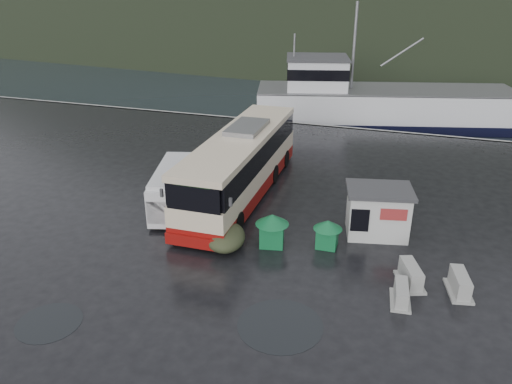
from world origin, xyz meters
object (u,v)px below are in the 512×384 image
(dome_tent, at_px, (226,246))
(jersey_barrier_a, at_px, (400,302))
(ticket_kiosk, at_px, (375,234))
(jersey_barrier_c, at_px, (458,292))
(white_van, at_px, (177,208))
(waste_bin_right, at_px, (272,244))
(fishing_trawler, at_px, (384,111))
(waste_bin_left, at_px, (327,246))
(jersey_barrier_b, at_px, (409,283))
(coach_bus, at_px, (242,194))

(dome_tent, height_order, jersey_barrier_a, dome_tent)
(ticket_kiosk, relative_size, jersey_barrier_c, 1.82)
(white_van, bearing_deg, waste_bin_right, -35.57)
(ticket_kiosk, bearing_deg, fishing_trawler, 81.89)
(waste_bin_left, xyz_separation_m, dome_tent, (-4.48, -1.46, 0.00))
(jersey_barrier_b, distance_m, fishing_trawler, 28.40)
(white_van, xyz_separation_m, dome_tent, (4.03, -3.01, 0.00))
(jersey_barrier_b, distance_m, jersey_barrier_c, 1.88)
(coach_bus, bearing_deg, ticket_kiosk, -18.18)
(ticket_kiosk, bearing_deg, coach_bus, 150.72)
(white_van, xyz_separation_m, waste_bin_right, (6.02, -2.17, 0.00))
(waste_bin_right, relative_size, fishing_trawler, 0.06)
(coach_bus, bearing_deg, waste_bin_right, -57.61)
(coach_bus, xyz_separation_m, jersey_barrier_b, (9.58, -6.36, 0.00))
(jersey_barrier_b, bearing_deg, ticket_kiosk, 114.23)
(jersey_barrier_a, relative_size, fishing_trawler, 0.06)
(waste_bin_left, height_order, jersey_barrier_b, waste_bin_left)
(coach_bus, height_order, waste_bin_right, coach_bus)
(white_van, distance_m, dome_tent, 5.03)
(dome_tent, xyz_separation_m, jersey_barrier_c, (10.18, -0.55, 0.00))
(ticket_kiosk, height_order, jersey_barrier_a, ticket_kiosk)
(ticket_kiosk, height_order, jersey_barrier_c, ticket_kiosk)
(white_van, bearing_deg, dome_tent, -52.50)
(coach_bus, xyz_separation_m, white_van, (-2.74, -2.84, 0.00))
(white_van, relative_size, waste_bin_left, 4.19)
(white_van, height_order, waste_bin_right, white_van)
(waste_bin_left, height_order, fishing_trawler, fishing_trawler)
(waste_bin_right, xyz_separation_m, jersey_barrier_a, (6.00, -2.74, 0.00))
(waste_bin_left, bearing_deg, jersey_barrier_b, -27.29)
(jersey_barrier_c, height_order, fishing_trawler, fishing_trawler)
(jersey_barrier_a, bearing_deg, ticket_kiosk, 105.35)
(waste_bin_left, distance_m, waste_bin_right, 2.57)
(dome_tent, relative_size, jersey_barrier_c, 1.51)
(dome_tent, distance_m, jersey_barrier_b, 8.31)
(waste_bin_left, bearing_deg, white_van, 169.65)
(ticket_kiosk, xyz_separation_m, jersey_barrier_a, (1.46, -5.31, 0.00))
(white_van, bearing_deg, coach_bus, 30.30)
(fishing_trawler, bearing_deg, waste_bin_right, -110.56)
(jersey_barrier_a, xyz_separation_m, jersey_barrier_c, (2.19, 1.35, 0.00))
(ticket_kiosk, xyz_separation_m, jersey_barrier_b, (1.76, -3.91, 0.00))
(dome_tent, height_order, ticket_kiosk, ticket_kiosk)
(coach_bus, height_order, dome_tent, coach_bus)
(waste_bin_left, distance_m, fishing_trawler, 26.23)
(ticket_kiosk, xyz_separation_m, jersey_barrier_c, (3.64, -3.96, 0.00))
(waste_bin_right, relative_size, jersey_barrier_b, 0.91)
(fishing_trawler, bearing_deg, ticket_kiosk, -100.54)
(waste_bin_right, bearing_deg, fishing_trawler, 83.75)
(ticket_kiosk, relative_size, jersey_barrier_b, 1.79)
(coach_bus, xyz_separation_m, dome_tent, (1.29, -5.86, 0.00))
(white_van, distance_m, jersey_barrier_a, 12.99)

